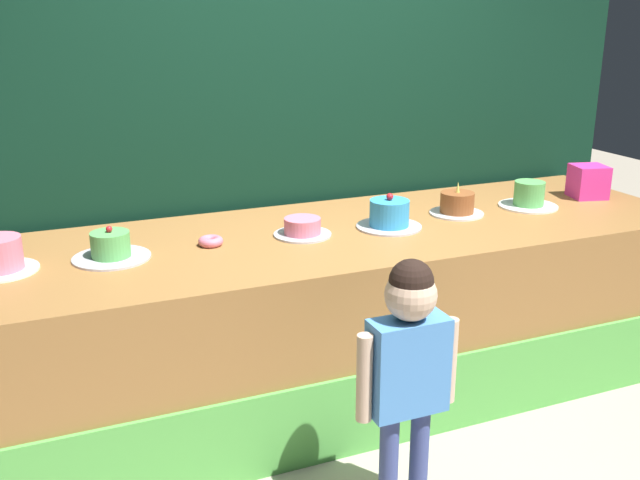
% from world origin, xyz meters
% --- Properties ---
extents(ground_plane, '(12.00, 12.00, 0.00)m').
position_xyz_m(ground_plane, '(0.00, 0.00, 0.00)').
color(ground_plane, '#ADA38E').
extents(stage_platform, '(3.62, 1.13, 0.85)m').
position_xyz_m(stage_platform, '(0.00, 0.55, 0.43)').
color(stage_platform, '#9E6B38').
rests_on(stage_platform, ground_plane).
extents(curtain_backdrop, '(4.15, 0.08, 3.18)m').
position_xyz_m(curtain_backdrop, '(0.00, 1.21, 1.59)').
color(curtain_backdrop, black).
rests_on(curtain_backdrop, ground_plane).
extents(child_figure, '(0.41, 0.19, 1.06)m').
position_xyz_m(child_figure, '(-0.21, -0.45, 0.68)').
color(child_figure, '#3F4C8C').
rests_on(child_figure, ground_plane).
extents(pink_box, '(0.22, 0.21, 0.18)m').
position_xyz_m(pink_box, '(1.54, 0.60, 0.95)').
color(pink_box, '#F3349F').
rests_on(pink_box, stage_platform).
extents(donut, '(0.11, 0.11, 0.04)m').
position_xyz_m(donut, '(-0.66, 0.57, 0.87)').
color(donut, pink).
rests_on(donut, stage_platform).
extents(cake_left, '(0.33, 0.33, 0.15)m').
position_xyz_m(cake_left, '(-1.10, 0.56, 0.90)').
color(cake_left, silver).
rests_on(cake_left, stage_platform).
extents(cake_center_left, '(0.27, 0.27, 0.09)m').
position_xyz_m(cake_center_left, '(-0.22, 0.55, 0.89)').
color(cake_center_left, silver).
rests_on(cake_center_left, stage_platform).
extents(cake_center_right, '(0.32, 0.32, 0.17)m').
position_xyz_m(cake_center_right, '(0.22, 0.51, 0.92)').
color(cake_center_right, silver).
rests_on(cake_center_right, stage_platform).
extents(cake_right, '(0.28, 0.28, 0.17)m').
position_xyz_m(cake_right, '(0.66, 0.58, 0.91)').
color(cake_right, silver).
rests_on(cake_right, stage_platform).
extents(cake_far_right, '(0.31, 0.31, 0.14)m').
position_xyz_m(cake_far_right, '(1.10, 0.56, 0.91)').
color(cake_far_right, white).
rests_on(cake_far_right, stage_platform).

